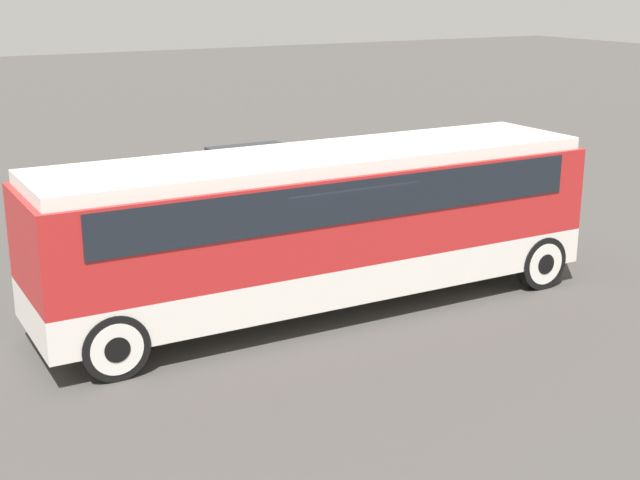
% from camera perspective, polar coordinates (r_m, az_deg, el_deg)
% --- Properties ---
extents(ground_plane, '(120.00, 120.00, 0.00)m').
position_cam_1_polar(ground_plane, '(16.38, -0.00, -4.40)').
color(ground_plane, '#423F3D').
extents(tour_bus, '(10.30, 2.51, 2.91)m').
position_cam_1_polar(tour_bus, '(15.89, 0.30, 1.60)').
color(tour_bus, silver).
rests_on(tour_bus, ground_plane).
extents(parked_car_near, '(4.16, 1.91, 1.38)m').
position_cam_1_polar(parked_car_near, '(24.56, -4.04, 4.31)').
color(parked_car_near, black).
rests_on(parked_car_near, ground_plane).
extents(parked_car_mid, '(4.50, 1.86, 1.43)m').
position_cam_1_polar(parked_car_mid, '(22.89, 0.39, 3.49)').
color(parked_car_mid, silver).
rests_on(parked_car_mid, ground_plane).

